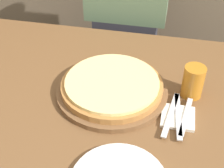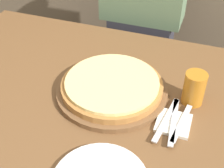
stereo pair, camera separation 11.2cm
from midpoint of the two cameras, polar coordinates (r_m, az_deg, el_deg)
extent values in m
cube|color=brown|center=(1.39, -4.14, -14.25)|extent=(1.47, 0.99, 0.73)
cylinder|color=brown|center=(1.14, -2.81, -1.28)|extent=(0.41, 0.41, 0.02)
cylinder|color=#A87038|center=(1.12, -2.85, -0.43)|extent=(0.37, 0.37, 0.02)
cylinder|color=#EAD184|center=(1.11, -2.88, 0.28)|extent=(0.34, 0.34, 0.01)
cylinder|color=#B7701E|center=(1.12, 11.88, 0.31)|extent=(0.08, 0.08, 0.12)
cylinder|color=white|center=(1.09, 12.24, 2.48)|extent=(0.07, 0.07, 0.01)
cube|color=silver|center=(1.06, 9.00, -6.14)|extent=(0.11, 0.11, 0.01)
cube|color=silver|center=(1.05, 7.69, -5.63)|extent=(0.05, 0.22, 0.00)
cube|color=silver|center=(1.05, 9.05, -5.81)|extent=(0.04, 0.22, 0.00)
cube|color=silver|center=(1.05, 10.41, -5.99)|extent=(0.04, 0.19, 0.00)
cube|color=#33333D|center=(1.89, 0.67, 2.59)|extent=(0.33, 0.20, 0.71)
camera|label=1|loc=(0.06, -92.86, -2.34)|focal=50.00mm
camera|label=2|loc=(0.06, 87.14, 2.34)|focal=50.00mm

